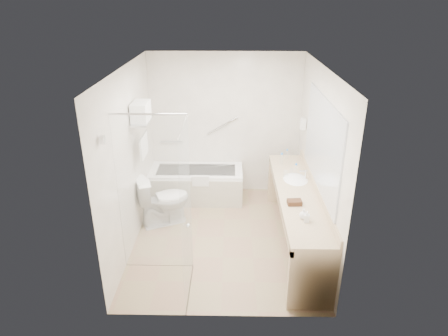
{
  "coord_description": "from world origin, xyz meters",
  "views": [
    {
      "loc": [
        0.1,
        -5.07,
        3.36
      ],
      "look_at": [
        0.0,
        0.3,
        1.0
      ],
      "focal_mm": 32.0,
      "sensor_mm": 36.0,
      "label": 1
    }
  ],
  "objects_px": {
    "bathtub": "(197,184)",
    "amenity_basket": "(294,202)",
    "vanity_counter": "(296,205)",
    "toilet": "(163,200)",
    "water_bottle_left": "(296,170)"
  },
  "relations": [
    {
      "from": "toilet",
      "to": "water_bottle_left",
      "type": "bearing_deg",
      "value": -114.63
    },
    {
      "from": "vanity_counter",
      "to": "amenity_basket",
      "type": "relative_size",
      "value": 14.7
    },
    {
      "from": "vanity_counter",
      "to": "amenity_basket",
      "type": "bearing_deg",
      "value": -104.99
    },
    {
      "from": "toilet",
      "to": "vanity_counter",
      "type": "bearing_deg",
      "value": -129.93
    },
    {
      "from": "amenity_basket",
      "to": "bathtub",
      "type": "bearing_deg",
      "value": 129.1
    },
    {
      "from": "bathtub",
      "to": "water_bottle_left",
      "type": "relative_size",
      "value": 8.34
    },
    {
      "from": "bathtub",
      "to": "amenity_basket",
      "type": "height_order",
      "value": "amenity_basket"
    },
    {
      "from": "vanity_counter",
      "to": "toilet",
      "type": "bearing_deg",
      "value": 164.37
    },
    {
      "from": "water_bottle_left",
      "to": "vanity_counter",
      "type": "bearing_deg",
      "value": -95.18
    },
    {
      "from": "bathtub",
      "to": "water_bottle_left",
      "type": "distance_m",
      "value": 1.91
    },
    {
      "from": "bathtub",
      "to": "toilet",
      "type": "height_order",
      "value": "toilet"
    },
    {
      "from": "vanity_counter",
      "to": "water_bottle_left",
      "type": "distance_m",
      "value": 0.62
    },
    {
      "from": "amenity_basket",
      "to": "toilet",
      "type": "bearing_deg",
      "value": 153.94
    },
    {
      "from": "vanity_counter",
      "to": "amenity_basket",
      "type": "height_order",
      "value": "vanity_counter"
    },
    {
      "from": "toilet",
      "to": "amenity_basket",
      "type": "relative_size",
      "value": 4.45
    }
  ]
}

